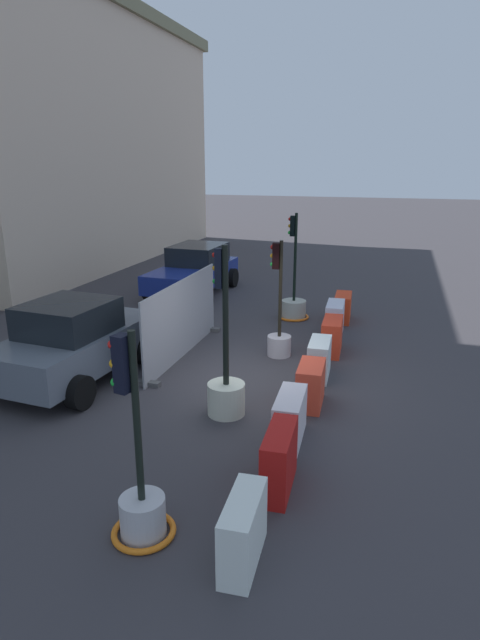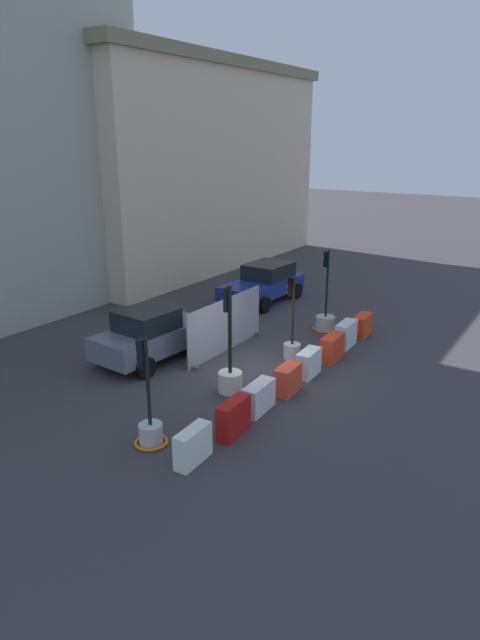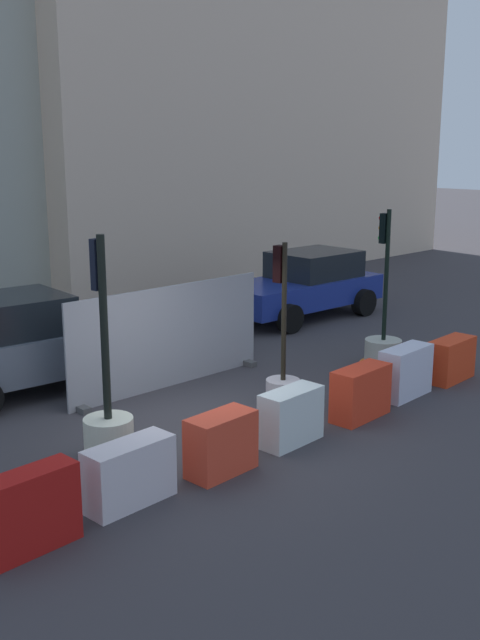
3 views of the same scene
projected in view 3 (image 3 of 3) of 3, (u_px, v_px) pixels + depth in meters
ground_plane at (198, 430)px, 11.40m from camera, size 120.00×120.00×0.00m
traffic_light_1 at (108, 421)px, 10.25m from camera, size 0.69×0.69×3.13m
traffic_light_2 at (283, 375)px, 12.26m from camera, size 0.57×0.57×2.76m
traffic_light_3 at (383, 346)px, 14.64m from camera, size 0.92×0.92×3.08m
construction_barrier_1 at (29, 512)px, 7.93m from camera, size 1.11×0.42×0.90m
construction_barrier_2 at (130, 474)px, 8.98m from camera, size 1.16×0.49×0.79m
construction_barrier_3 at (221, 444)px, 9.83m from camera, size 0.99×0.51×0.82m
construction_barrier_4 at (291, 417)px, 10.83m from camera, size 1.04×0.48×0.81m
construction_barrier_5 at (361, 393)px, 11.83m from camera, size 1.11×0.50×0.84m
construction_barrier_6 at (405, 372)px, 12.84m from camera, size 1.12×0.49×0.88m
construction_barrier_7 at (451, 360)px, 13.74m from camera, size 1.10×0.50×0.78m
car_grey_saloon at (24, 344)px, 13.11m from camera, size 4.03×2.42×1.73m
car_blue_estate at (304, 284)px, 18.79m from camera, size 4.44×2.37×1.63m
building_corner_block at (199, 112)px, 27.38m from camera, size 17.97×10.11×10.85m
site_fence_panel at (169, 339)px, 13.30m from camera, size 4.23×0.50×1.84m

